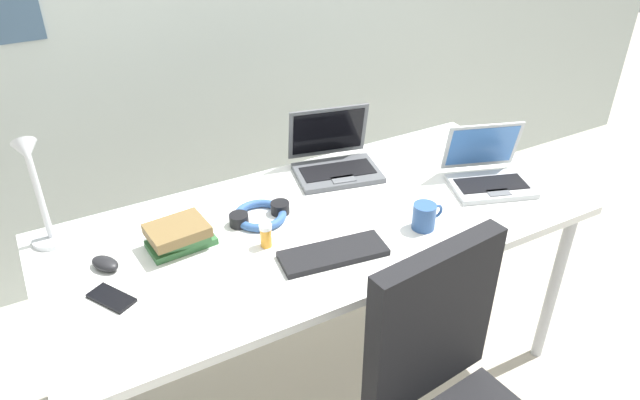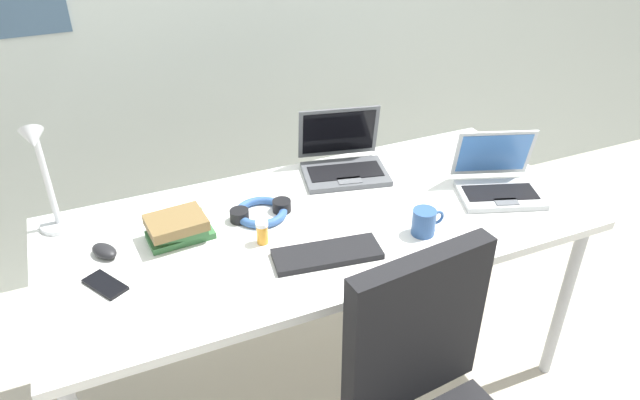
{
  "view_description": "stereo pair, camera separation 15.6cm",
  "coord_description": "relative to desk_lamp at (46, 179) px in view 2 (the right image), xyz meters",
  "views": [
    {
      "loc": [
        -0.79,
        -1.44,
        1.85
      ],
      "look_at": [
        0.0,
        0.0,
        0.82
      ],
      "focal_mm": 33.24,
      "sensor_mm": 36.0,
      "label": 1
    },
    {
      "loc": [
        -0.65,
        -1.5,
        1.85
      ],
      "look_at": [
        0.0,
        0.0,
        0.82
      ],
      "focal_mm": 33.24,
      "sensor_mm": 36.0,
      "label": 2
    }
  ],
  "objects": [
    {
      "name": "ground_plane",
      "position": [
        0.8,
        -0.28,
        -0.94
      ],
      "size": [
        12.0,
        12.0,
        0.0
      ],
      "primitive_type": "plane",
      "color": "#B7AD9E"
    },
    {
      "name": "desk",
      "position": [
        0.8,
        -0.28,
        -0.25
      ],
      "size": [
        1.8,
        0.8,
        0.74
      ],
      "color": "white",
      "rests_on": "ground_plane"
    },
    {
      "name": "desk_lamp",
      "position": [
        0.0,
        0.0,
        0.0
      ],
      "size": [
        0.12,
        0.18,
        0.4
      ],
      "color": "silver",
      "rests_on": "desk"
    },
    {
      "name": "laptop_mid_desk",
      "position": [
        1.01,
        -0.0,
        -0.15
      ],
      "size": [
        0.36,
        0.32,
        0.23
      ],
      "color": "#515459",
      "rests_on": "desk"
    },
    {
      "name": "laptop_by_keyboard",
      "position": [
        1.45,
        -0.36,
        -0.15
      ],
      "size": [
        0.35,
        0.32,
        0.21
      ],
      "color": "#B7BABC",
      "rests_on": "desk"
    },
    {
      "name": "external_keyboard",
      "position": [
        0.74,
        -0.47,
        -0.19
      ],
      "size": [
        0.34,
        0.16,
        0.02
      ],
      "primitive_type": "cube",
      "rotation": [
        0.0,
        0.0,
        -0.14
      ],
      "color": "black",
      "rests_on": "desk"
    },
    {
      "name": "computer_mouse",
      "position": [
        0.12,
        -0.19,
        -0.18
      ],
      "size": [
        0.1,
        0.11,
        0.03
      ],
      "primitive_type": "ellipsoid",
      "rotation": [
        0.0,
        0.0,
        0.54
      ],
      "color": "black",
      "rests_on": "desk"
    },
    {
      "name": "cell_phone",
      "position": [
        0.1,
        -0.34,
        -0.19
      ],
      "size": [
        0.12,
        0.15,
        0.01
      ],
      "primitive_type": "cube",
      "rotation": [
        0.0,
        0.0,
        0.52
      ],
      "color": "black",
      "rests_on": "desk"
    },
    {
      "name": "headphones",
      "position": [
        0.63,
        -0.17,
        -0.18
      ],
      "size": [
        0.21,
        0.18,
        0.04
      ],
      "color": "#335999",
      "rests_on": "desk"
    },
    {
      "name": "pill_bottle",
      "position": [
        0.58,
        -0.32,
        -0.16
      ],
      "size": [
        0.04,
        0.04,
        0.08
      ],
      "color": "gold",
      "rests_on": "desk"
    },
    {
      "name": "book_stack",
      "position": [
        0.35,
        -0.19,
        -0.16
      ],
      "size": [
        0.21,
        0.17,
        0.08
      ],
      "color": "#336638",
      "rests_on": "desk"
    },
    {
      "name": "coffee_mug",
      "position": [
        1.08,
        -0.48,
        -0.15
      ],
      "size": [
        0.11,
        0.08,
        0.09
      ],
      "color": "#2D518C",
      "rests_on": "desk"
    }
  ]
}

